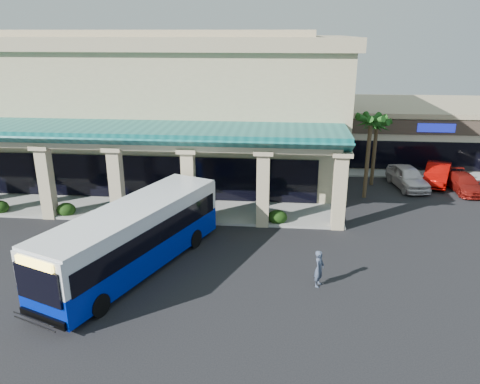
# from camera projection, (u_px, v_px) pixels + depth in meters

# --- Properties ---
(ground) EXTENTS (110.00, 110.00, 0.00)m
(ground) POSITION_uv_depth(u_px,v_px,m) (228.00, 264.00, 23.88)
(ground) COLOR black
(main_building) EXTENTS (30.80, 14.80, 11.35)m
(main_building) POSITION_uv_depth(u_px,v_px,m) (153.00, 104.00, 37.81)
(main_building) COLOR #BEB187
(main_building) RESTS_ON ground
(arcade) EXTENTS (30.00, 6.20, 5.70)m
(arcade) POSITION_uv_depth(u_px,v_px,m) (117.00, 169.00, 30.07)
(arcade) COLOR #0E5858
(arcade) RESTS_ON ground
(strip_mall) EXTENTS (22.50, 12.50, 4.90)m
(strip_mall) POSITION_uv_depth(u_px,v_px,m) (447.00, 130.00, 44.06)
(strip_mall) COLOR beige
(strip_mall) RESTS_ON ground
(palm_0) EXTENTS (2.40, 2.40, 6.60)m
(palm_0) POSITION_uv_depth(u_px,v_px,m) (368.00, 152.00, 32.40)
(palm_0) COLOR #164211
(palm_0) RESTS_ON ground
(palm_1) EXTENTS (2.40, 2.40, 5.80)m
(palm_1) POSITION_uv_depth(u_px,v_px,m) (375.00, 148.00, 35.26)
(palm_1) COLOR #164211
(palm_1) RESTS_ON ground
(broadleaf_tree) EXTENTS (2.60, 2.60, 4.81)m
(broadleaf_tree) POSITION_uv_depth(u_px,v_px,m) (340.00, 140.00, 40.31)
(broadleaf_tree) COLOR black
(broadleaf_tree) RESTS_ON ground
(transit_bus) EXTENTS (6.96, 12.06, 3.32)m
(transit_bus) POSITION_uv_depth(u_px,v_px,m) (134.00, 239.00, 22.80)
(transit_bus) COLOR #011AA4
(transit_bus) RESTS_ON ground
(pedestrian) EXTENTS (0.64, 0.76, 1.77)m
(pedestrian) POSITION_uv_depth(u_px,v_px,m) (319.00, 269.00, 21.57)
(pedestrian) COLOR #3B465B
(pedestrian) RESTS_ON ground
(car_silver) EXTENTS (2.74, 5.12, 1.66)m
(car_silver) POSITION_uv_depth(u_px,v_px,m) (408.00, 177.00, 35.29)
(car_silver) COLOR silver
(car_silver) RESTS_ON ground
(car_white) EXTENTS (3.37, 5.14, 1.60)m
(car_white) POSITION_uv_depth(u_px,v_px,m) (437.00, 174.00, 36.16)
(car_white) COLOR #A90703
(car_white) RESTS_ON ground
(car_red) EXTENTS (2.12, 4.58, 1.30)m
(car_red) POSITION_uv_depth(u_px,v_px,m) (464.00, 183.00, 34.48)
(car_red) COLOR maroon
(car_red) RESTS_ON ground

